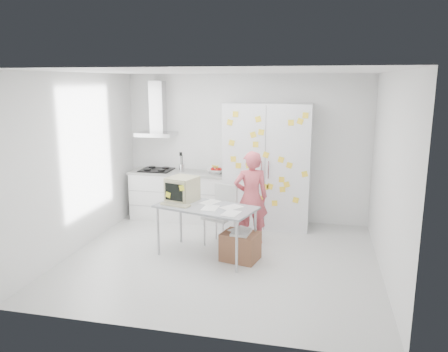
% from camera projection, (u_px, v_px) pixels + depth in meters
% --- Properties ---
extents(floor, '(4.50, 4.00, 0.02)m').
position_uv_depth(floor, '(221.00, 259.00, 6.46)').
color(floor, silver).
rests_on(floor, ground).
extents(walls, '(4.52, 4.01, 2.70)m').
position_uv_depth(walls, '(232.00, 160.00, 6.86)').
color(walls, white).
rests_on(walls, ground).
extents(ceiling, '(4.50, 4.00, 0.02)m').
position_uv_depth(ceiling, '(221.00, 71.00, 5.88)').
color(ceiling, white).
rests_on(ceiling, walls).
extents(counter_run, '(1.84, 0.63, 1.28)m').
position_uv_depth(counter_run, '(180.00, 195.00, 8.24)').
color(counter_run, white).
rests_on(counter_run, ground).
extents(range_hood, '(0.70, 0.48, 1.01)m').
position_uv_depth(range_hood, '(157.00, 115.00, 8.15)').
color(range_hood, silver).
rests_on(range_hood, walls).
extents(tall_cabinet, '(1.50, 0.68, 2.20)m').
position_uv_depth(tall_cabinet, '(267.00, 166.00, 7.72)').
color(tall_cabinet, silver).
rests_on(tall_cabinet, ground).
extents(person, '(0.64, 0.52, 1.51)m').
position_uv_depth(person, '(251.00, 198.00, 6.95)').
color(person, '#D1515B').
rests_on(person, ground).
extents(desk, '(1.59, 1.09, 1.15)m').
position_uv_depth(desk, '(191.00, 197.00, 6.54)').
color(desk, '#94979D').
rests_on(desk, ground).
extents(chair, '(0.55, 0.55, 0.95)m').
position_uv_depth(chair, '(222.00, 211.00, 6.97)').
color(chair, beige).
rests_on(chair, ground).
extents(cardboard_box, '(0.59, 0.51, 0.45)m').
position_uv_depth(cardboard_box, '(240.00, 246.00, 6.38)').
color(cardboard_box, brown).
rests_on(cardboard_box, ground).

